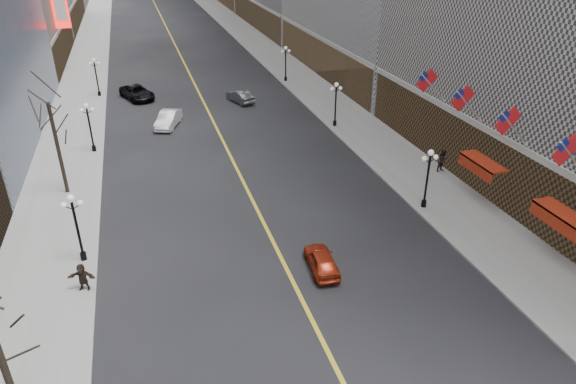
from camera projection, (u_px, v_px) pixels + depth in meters
sidewalk_east at (293, 73)px, 72.33m from camera, size 6.00×230.00×0.15m
sidewalk_west at (83, 89)px, 65.23m from camera, size 6.00×230.00×0.15m
lane_line at (185, 64)px, 77.31m from camera, size 0.25×200.00×0.02m
streetlamp_east_1 at (428, 173)px, 36.46m from camera, size 1.26×0.44×4.52m
streetlamp_east_2 at (336, 100)px, 51.77m from camera, size 1.26×0.44×4.52m
streetlamp_east_3 at (286, 60)px, 67.07m from camera, size 1.26×0.44×4.52m
streetlamp_west_1 at (76, 221)px, 30.48m from camera, size 1.26×0.44×4.52m
streetlamp_west_2 at (89, 122)px, 45.78m from camera, size 1.26×0.44×4.52m
streetlamp_west_3 at (96, 73)px, 61.09m from camera, size 1.26×0.44×4.52m
flag_2 at (568, 153)px, 28.53m from camera, size 2.87×0.12×2.87m
flag_3 at (510, 123)px, 32.78m from camera, size 2.87×0.12×2.87m
flag_4 at (465, 101)px, 37.03m from camera, size 2.87×0.12×2.87m
flag_5 at (429, 83)px, 41.28m from camera, size 2.87×0.12×2.87m
awning_b at (562, 216)px, 30.67m from camera, size 1.40×4.00×0.93m
awning_c at (481, 163)px, 37.47m from camera, size 1.40×4.00×0.93m
tree_west_far at (51, 117)px, 37.01m from camera, size 3.60×3.60×7.92m
car_nb_mid at (168, 119)px, 52.84m from camera, size 3.32×5.12×1.59m
car_nb_far at (137, 92)px, 61.30m from camera, size 4.50×6.28×1.59m
car_sb_mid at (322, 260)px, 30.77m from camera, size 1.89×3.98×1.32m
car_sb_far at (240, 96)px, 60.16m from camera, size 2.78×4.55×1.42m
ped_east_walk at (443, 160)px, 42.75m from camera, size 1.05×0.77×1.93m
ped_west_far at (82, 277)px, 28.78m from camera, size 1.62×0.92×1.68m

